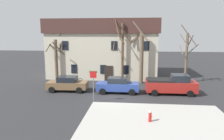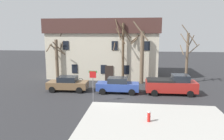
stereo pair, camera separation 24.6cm
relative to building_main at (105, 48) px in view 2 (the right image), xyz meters
name	(u,v)px [view 2 (the right image)]	position (x,y,z in m)	size (l,w,h in m)	color
ground_plane	(115,98)	(2.78, -11.76, -4.25)	(120.00, 120.00, 0.00)	#2D2D30
sidewalk_slab	(157,124)	(6.28, -17.79, -4.19)	(10.80, 8.44, 0.12)	#B7B5AD
building_main	(105,48)	(0.00, 0.00, 0.00)	(15.94, 8.48, 8.36)	beige
tree_bare_near	(57,57)	(-5.87, -4.48, -1.05)	(2.42, 2.40, 6.98)	brown
tree_bare_mid	(123,50)	(3.03, -4.56, 0.00)	(2.28, 2.28, 8.19)	brown
tree_bare_far	(142,55)	(5.48, -4.85, -0.54)	(2.26, 2.81, 7.88)	brown
tree_bare_end	(187,56)	(11.27, -4.22, -0.67)	(2.42, 2.42, 7.47)	brown
car_brown_sedan	(68,84)	(-2.75, -9.64, -3.42)	(4.46, 2.19, 1.66)	brown
car_blue_sedan	(118,85)	(2.86, -9.86, -3.40)	(4.51, 1.93, 1.70)	#2D4799
pickup_truck_red	(171,85)	(8.53, -9.67, -3.24)	(5.25, 2.30, 2.10)	#AD231E
fire_hydrant	(149,116)	(5.75, -17.56, -3.72)	(0.42, 0.22, 0.80)	red
street_sign_pole	(93,81)	(0.89, -13.42, -2.17)	(0.76, 0.07, 2.99)	slate
bicycle_leaning	(77,81)	(-2.75, -6.14, -3.88)	(1.69, 0.55, 1.03)	black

